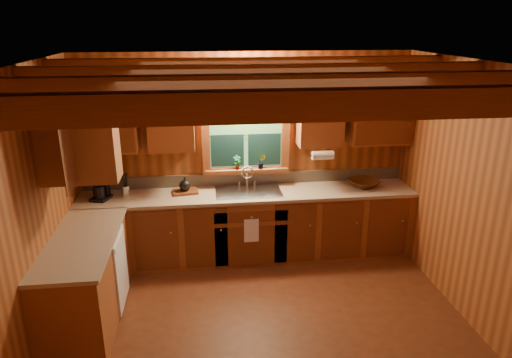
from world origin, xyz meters
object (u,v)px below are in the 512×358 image
at_px(wicker_basket, 364,183).
at_px(coffee_maker, 100,186).
at_px(cutting_board, 185,192).
at_px(sink, 248,195).

bearing_deg(wicker_basket, coffee_maker, -179.59).
height_order(coffee_maker, wicker_basket, coffee_maker).
xyz_separation_m(coffee_maker, cutting_board, (1.01, 0.07, -0.15)).
bearing_deg(sink, wicker_basket, 0.60).
bearing_deg(wicker_basket, cutting_board, 178.79).
bearing_deg(coffee_maker, sink, 19.00).
height_order(sink, wicker_basket, sink).
bearing_deg(wicker_basket, sink, -179.40).
bearing_deg(sink, coffee_maker, -179.75).
distance_m(sink, wicker_basket, 1.52).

